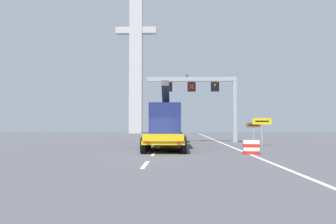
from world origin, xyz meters
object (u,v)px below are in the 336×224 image
overhead_lane_gantry (205,91)px  tourist_info_sign_brown (254,128)px  bridge_pylon_distant (136,49)px  crash_barrier_striped (251,147)px  exit_sign_yellow (262,124)px  heavy_haul_truck_yellow (167,124)px

overhead_lane_gantry → tourist_info_sign_brown: size_ratio=4.64×
tourist_info_sign_brown → bridge_pylon_distant: bridge_pylon_distant is taller
tourist_info_sign_brown → crash_barrier_striped: bearing=-105.3°
crash_barrier_striped → exit_sign_yellow: bearing=69.3°
overhead_lane_gantry → tourist_info_sign_brown: (4.51, -2.16, -3.92)m
heavy_haul_truck_yellow → crash_barrier_striped: heavy_haul_truck_yellow is taller
heavy_haul_truck_yellow → exit_sign_yellow: 8.51m
overhead_lane_gantry → bridge_pylon_distant: size_ratio=0.26×
exit_sign_yellow → bridge_pylon_distant: bridge_pylon_distant is taller
overhead_lane_gantry → crash_barrier_striped: (1.76, -12.17, -5.05)m
tourist_info_sign_brown → exit_sign_yellow: bearing=-87.6°
heavy_haul_truck_yellow → tourist_info_sign_brown: size_ratio=6.73×
overhead_lane_gantry → crash_barrier_striped: bearing=-81.8°
overhead_lane_gantry → exit_sign_yellow: 7.46m
crash_barrier_striped → bridge_pylon_distant: size_ratio=0.03×
exit_sign_yellow → crash_barrier_striped: (-2.85, -7.52, -1.48)m
crash_barrier_striped → bridge_pylon_distant: bridge_pylon_distant is taller
overhead_lane_gantry → exit_sign_yellow: size_ratio=3.87×
crash_barrier_striped → heavy_haul_truck_yellow: bearing=126.4°
overhead_lane_gantry → exit_sign_yellow: bearing=-45.3°
tourist_info_sign_brown → crash_barrier_striped: size_ratio=1.98×
heavy_haul_truck_yellow → overhead_lane_gantry: bearing=49.2°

